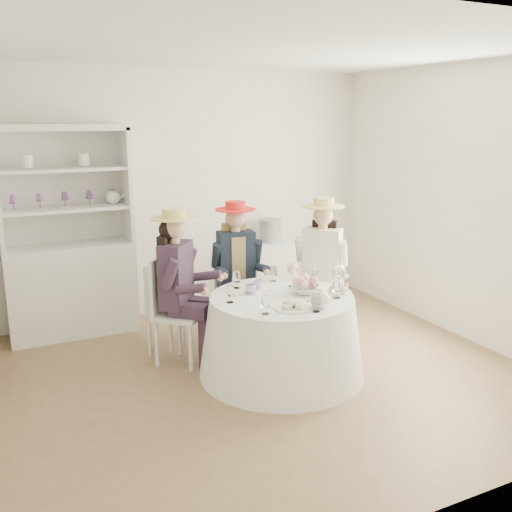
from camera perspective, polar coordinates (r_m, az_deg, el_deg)
name	(u,v)px	position (r m, az deg, el deg)	size (l,w,h in m)	color
ground	(261,376)	(5.06, 0.50, -11.87)	(4.50, 4.50, 0.00)	brown
ceiling	(262,47)	(4.59, 0.58, 20.16)	(4.50, 4.50, 0.00)	white
wall_back	(182,193)	(6.47, -7.41, 6.23)	(4.50, 4.50, 0.00)	white
wall_front	(437,288)	(3.03, 17.64, -3.07)	(4.50, 4.50, 0.00)	white
wall_right	(467,205)	(5.97, 20.33, 4.85)	(4.50, 4.50, 0.00)	white
tea_table	(281,336)	(4.97, 2.56, -7.96)	(1.43, 1.43, 0.71)	white
hutch	(70,262)	(6.07, -18.10, -0.60)	(1.38, 0.80, 2.12)	silver
side_table	(270,272)	(6.81, 1.41, -1.63)	(0.49, 0.49, 0.75)	silver
hatbox	(270,230)	(6.69, 1.44, 2.59)	(0.27, 0.27, 0.27)	black
guest_left	(179,278)	(5.10, -7.74, -2.17)	(0.61, 0.59, 1.42)	silver
guest_mid	(237,262)	(5.64, -1.96, -0.63)	(0.52, 0.54, 1.39)	silver
guest_right	(321,261)	(5.66, 6.55, -0.48)	(0.61, 0.60, 1.43)	silver
spare_chair	(165,306)	(5.43, -9.06, -4.93)	(0.48, 0.48, 0.86)	silver
teacup_a	(250,290)	(4.91, -0.56, -3.37)	(0.10, 0.10, 0.08)	white
teacup_b	(258,285)	(5.04, 0.22, -2.91)	(0.08, 0.08, 0.07)	white
teacup_c	(297,284)	(5.08, 4.09, -2.86)	(0.08, 0.08, 0.07)	white
flower_bowl	(304,291)	(4.92, 4.86, -3.49)	(0.22, 0.22, 0.06)	white
flower_arrangement	(304,283)	(4.94, 4.82, -2.66)	(0.18, 0.19, 0.07)	pink
table_teapot	(320,299)	(4.58, 6.42, -4.31)	(0.22, 0.16, 0.17)	white
sandwich_plate	(292,307)	(4.55, 3.60, -5.10)	(0.29, 0.29, 0.06)	white
cupcake_stand	(339,284)	(4.97, 8.29, -2.79)	(0.23, 0.23, 0.21)	white
stemware_set	(282,288)	(4.83, 2.61, -3.22)	(0.97, 0.97, 0.15)	white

